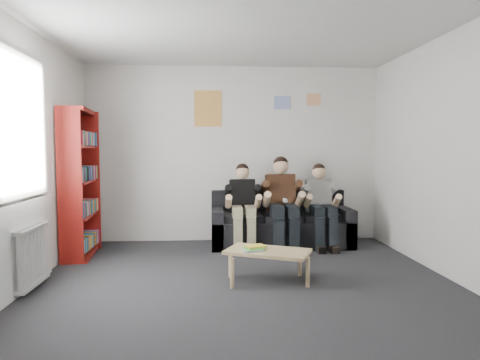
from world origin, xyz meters
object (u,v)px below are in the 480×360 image
object	(u,v)px
sofa	(280,226)
person_middle	(283,203)
person_right	(321,206)
bookshelf	(81,183)
coffee_table	(268,254)
person_left	(243,206)

from	to	relation	value
sofa	person_middle	distance (m)	0.41
person_middle	person_right	world-z (taller)	person_middle
bookshelf	coffee_table	bearing A→B (deg)	-34.72
sofa	person_right	size ratio (longest dim) A/B	1.69
coffee_table	person_middle	world-z (taller)	person_middle
bookshelf	person_right	bearing A→B (deg)	-0.22
person_left	bookshelf	bearing A→B (deg)	-173.90
bookshelf	person_middle	world-z (taller)	bookshelf
sofa	person_left	distance (m)	0.68
sofa	coffee_table	bearing A→B (deg)	-103.24
sofa	bookshelf	distance (m)	2.88
person_left	person_middle	bearing A→B (deg)	-2.89
bookshelf	person_left	size ratio (longest dim) A/B	1.60
person_left	person_right	distance (m)	1.14
person_left	coffee_table	bearing A→B (deg)	-87.04
bookshelf	person_right	distance (m)	3.36
bookshelf	person_left	xyz separation A→B (m)	(2.18, 0.32, -0.37)
sofa	person_right	distance (m)	0.68
person_right	person_left	bearing A→B (deg)	-178.55
sofa	coffee_table	distance (m)	1.85
sofa	person_right	xyz separation A→B (m)	(0.57, -0.19, 0.32)
coffee_table	person_middle	bearing A→B (deg)	75.21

